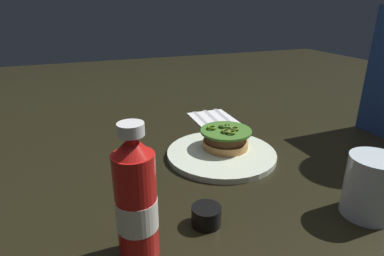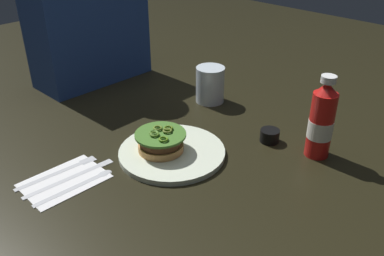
{
  "view_description": "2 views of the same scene",
  "coord_description": "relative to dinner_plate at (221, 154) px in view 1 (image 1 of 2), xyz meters",
  "views": [
    {
      "loc": [
        0.59,
        -0.27,
        0.35
      ],
      "look_at": [
        -0.02,
        -0.04,
        0.09
      ],
      "focal_mm": 30.17,
      "sensor_mm": 36.0,
      "label": 1
    },
    {
      "loc": [
        -0.61,
        -0.59,
        0.55
      ],
      "look_at": [
        -0.0,
        -0.0,
        0.08
      ],
      "focal_mm": 38.72,
      "sensor_mm": 36.0,
      "label": 2
    }
  ],
  "objects": [
    {
      "name": "water_glass",
      "position": [
        0.29,
        0.14,
        0.05
      ],
      "size": [
        0.09,
        0.09,
        0.11
      ],
      "primitive_type": "cylinder",
      "color": "silver",
      "rests_on": "ground_plane"
    },
    {
      "name": "butter_knife",
      "position": [
        -0.21,
        0.09,
        -0.0
      ],
      "size": [
        0.22,
        0.03,
        0.0
      ],
      "color": "silver",
      "rests_on": "napkin"
    },
    {
      "name": "burger_sandwich",
      "position": [
        -0.02,
        0.02,
        0.03
      ],
      "size": [
        0.12,
        0.12,
        0.05
      ],
      "color": "tan",
      "rests_on": "dinner_plate"
    },
    {
      "name": "fork_utensil",
      "position": [
        -0.22,
        0.13,
        -0.0
      ],
      "size": [
        0.2,
        0.03,
        0.0
      ],
      "color": "silver",
      "rests_on": "napkin"
    },
    {
      "name": "condiment_cup",
      "position": [
        0.22,
        -0.13,
        0.01
      ],
      "size": [
        0.05,
        0.05,
        0.03
      ],
      "primitive_type": "cylinder",
      "color": "black",
      "rests_on": "ground_plane"
    },
    {
      "name": "napkin",
      "position": [
        -0.24,
        0.09,
        -0.01
      ],
      "size": [
        0.18,
        0.13,
        0.0
      ],
      "primitive_type": "cube",
      "rotation": [
        0.0,
        0.0,
        -0.03
      ],
      "color": "white",
      "rests_on": "ground_plane"
    },
    {
      "name": "spoon_utensil",
      "position": [
        -0.21,
        0.05,
        -0.0
      ],
      "size": [
        0.19,
        0.03,
        0.0
      ],
      "color": "silver",
      "rests_on": "napkin"
    },
    {
      "name": "ground_plane",
      "position": [
        0.03,
        -0.04,
        -0.01
      ],
      "size": [
        3.0,
        3.0,
        0.0
      ],
      "primitive_type": "plane",
      "color": "black"
    },
    {
      "name": "dinner_plate",
      "position": [
        0.0,
        0.0,
        0.0
      ],
      "size": [
        0.26,
        0.26,
        0.01
      ],
      "primitive_type": "cylinder",
      "color": "silver",
      "rests_on": "ground_plane"
    },
    {
      "name": "ketchup_bottle",
      "position": [
        0.25,
        -0.25,
        0.08
      ],
      "size": [
        0.06,
        0.06,
        0.21
      ],
      "color": "red",
      "rests_on": "ground_plane"
    }
  ]
}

